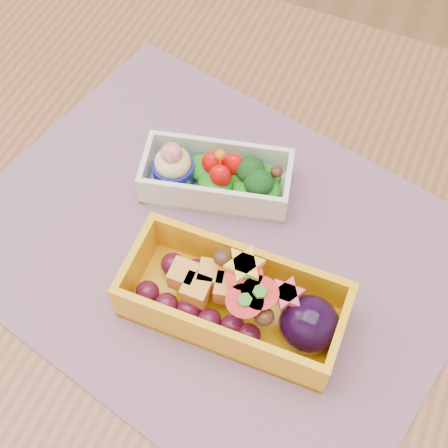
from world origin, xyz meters
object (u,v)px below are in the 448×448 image
at_px(table, 236,336).
at_px(bento_yellow, 238,301).
at_px(bento_white, 216,176).
at_px(placemat, 215,246).

xyz_separation_m(table, bento_yellow, (0.01, -0.02, 0.13)).
bearing_deg(bento_white, placemat, -80.99).
bearing_deg(bento_yellow, bento_white, 120.12).
height_order(table, bento_yellow, bento_yellow).
relative_size(table, bento_white, 7.57).
relative_size(placemat, bento_yellow, 2.35).
bearing_deg(placemat, bento_white, 113.40).
xyz_separation_m(bento_white, bento_yellow, (0.08, -0.12, 0.01)).
height_order(placemat, bento_yellow, bento_yellow).
xyz_separation_m(table, placemat, (-0.04, 0.04, 0.10)).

